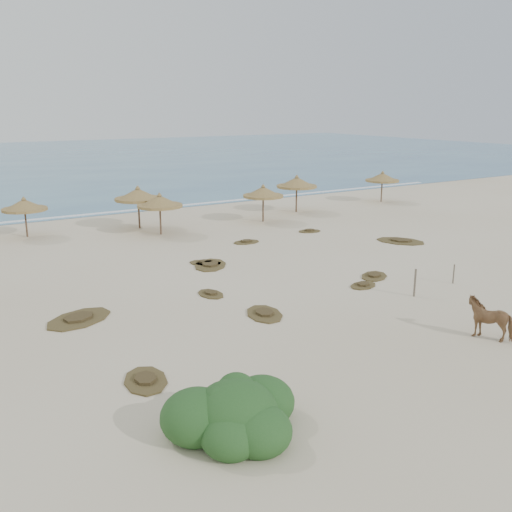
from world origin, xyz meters
name	(u,v)px	position (x,y,z in m)	size (l,w,h in m)	color
ground	(299,311)	(0.00, 0.00, 0.00)	(160.00, 160.00, 0.00)	beige
ocean	(6,162)	(0.00, 75.00, 0.00)	(200.00, 100.00, 0.01)	#2D5E88
foam_line	(106,213)	(0.00, 26.00, 0.00)	(70.00, 0.60, 0.01)	silver
palapa_2	(24,205)	(-6.92, 20.28, 2.05)	(3.04, 3.04, 2.64)	brown
palapa_3	(138,195)	(0.21, 19.09, 2.30)	(3.49, 3.49, 2.96)	brown
palapa_4	(160,202)	(0.72, 16.50, 2.15)	(3.72, 3.72, 2.77)	brown
palapa_5	(263,192)	(8.72, 16.60, 2.13)	(3.01, 3.01, 2.75)	brown
palapa_6	(297,183)	(13.05, 18.52, 2.31)	(4.21, 4.21, 2.97)	brown
palapa_7	(382,178)	(22.29, 18.64, 2.11)	(3.84, 3.84, 2.72)	brown
horse	(491,318)	(4.33, -5.89, 0.73)	(0.79, 1.73, 1.47)	#987245
fence_post_near	(415,283)	(5.45, -1.17, 0.63)	(0.09, 0.09, 1.26)	#6C5E51
fence_post_far	(454,274)	(8.45, -0.79, 0.47)	(0.07, 0.07, 0.94)	#6C5E51
bush	(235,414)	(-6.70, -6.54, 0.54)	(3.71, 3.26, 1.66)	#2D5725
scrub_1	(79,318)	(-8.00, 3.72, 0.05)	(3.43, 3.01, 0.16)	brown
scrub_2	(211,294)	(-2.15, 3.74, 0.05)	(1.07, 1.58, 0.16)	brown
scrub_3	(210,265)	(0.01, 8.02, 0.05)	(2.82, 3.05, 0.16)	brown
scrub_4	(374,276)	(5.99, 1.97, 0.05)	(2.21, 2.04, 0.16)	brown
scrub_5	(401,241)	(12.62, 6.74, 0.05)	(3.19, 3.55, 0.16)	brown
scrub_7	(246,242)	(4.32, 11.54, 0.05)	(1.72, 1.13, 0.16)	brown
scrub_9	(264,314)	(-1.45, 0.35, 0.05)	(1.92, 2.44, 0.16)	brown
scrub_10	(310,231)	(9.54, 12.04, 0.05)	(1.75, 1.35, 0.16)	brown
scrub_11	(146,380)	(-7.65, -2.62, 0.05)	(1.74, 2.27, 0.16)	brown
scrub_12	(363,285)	(4.52, 1.12, 0.05)	(1.76, 1.39, 0.16)	brown
scrub_13	(205,263)	(-0.01, 8.53, 0.05)	(2.06, 2.12, 0.16)	brown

